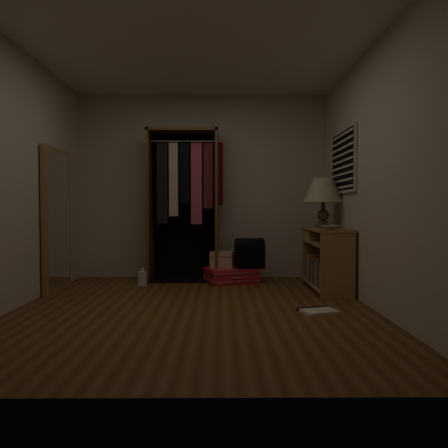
# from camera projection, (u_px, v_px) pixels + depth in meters

# --- Properties ---
(ground) EXTENTS (4.00, 4.00, 0.00)m
(ground) POSITION_uv_depth(u_px,v_px,m) (194.00, 309.00, 4.26)
(ground) COLOR brown
(ground) RESTS_ON ground
(room_walls) EXTENTS (3.52, 4.02, 2.60)m
(room_walls) POSITION_uv_depth(u_px,v_px,m) (202.00, 156.00, 4.25)
(room_walls) COLOR beige
(room_walls) RESTS_ON ground
(console_bookshelf) EXTENTS (0.42, 1.12, 0.75)m
(console_bookshelf) POSITION_uv_depth(u_px,v_px,m) (326.00, 257.00, 5.29)
(console_bookshelf) COLOR #A97B52
(console_bookshelf) RESTS_ON ground
(open_wardrobe) EXTENTS (1.02, 0.50, 2.05)m
(open_wardrobe) POSITION_uv_depth(u_px,v_px,m) (186.00, 193.00, 5.99)
(open_wardrobe) COLOR brown
(open_wardrobe) RESTS_ON ground
(floor_mirror) EXTENTS (0.06, 0.80, 1.70)m
(floor_mirror) POSITION_uv_depth(u_px,v_px,m) (57.00, 220.00, 5.22)
(floor_mirror) COLOR #A17A4E
(floor_mirror) RESTS_ON ground
(pink_suitcase) EXTENTS (0.77, 0.66, 0.20)m
(pink_suitcase) POSITION_uv_depth(u_px,v_px,m) (231.00, 275.00, 5.78)
(pink_suitcase) COLOR red
(pink_suitcase) RESTS_ON ground
(train_case) EXTENTS (0.33, 0.26, 0.22)m
(train_case) POSITION_uv_depth(u_px,v_px,m) (222.00, 259.00, 5.85)
(train_case) COLOR #BDA890
(train_case) RESTS_ON pink_suitcase
(black_bag) EXTENTS (0.40, 0.30, 0.40)m
(black_bag) POSITION_uv_depth(u_px,v_px,m) (250.00, 253.00, 5.75)
(black_bag) COLOR black
(black_bag) RESTS_ON pink_suitcase
(table_lamp) EXTENTS (0.49, 0.49, 0.61)m
(table_lamp) POSITION_uv_depth(u_px,v_px,m) (323.00, 192.00, 5.43)
(table_lamp) COLOR #3E4C25
(table_lamp) RESTS_ON console_bookshelf
(brass_tray) EXTENTS (0.33, 0.33, 0.01)m
(brass_tray) POSITION_uv_depth(u_px,v_px,m) (329.00, 228.00, 5.13)
(brass_tray) COLOR olive
(brass_tray) RESTS_ON console_bookshelf
(ceramic_bowl) EXTENTS (0.20, 0.20, 0.05)m
(ceramic_bowl) POSITION_uv_depth(u_px,v_px,m) (330.00, 227.00, 4.88)
(ceramic_bowl) COLOR #99B698
(ceramic_bowl) RESTS_ON console_bookshelf
(white_jug) EXTENTS (0.15, 0.15, 0.22)m
(white_jug) POSITION_uv_depth(u_px,v_px,m) (142.00, 278.00, 5.59)
(white_jug) COLOR silver
(white_jug) RESTS_ON ground
(floor_book) EXTENTS (0.38, 0.34, 0.03)m
(floor_book) POSITION_uv_depth(u_px,v_px,m) (317.00, 311.00, 4.14)
(floor_book) COLOR #F2E9CC
(floor_book) RESTS_ON ground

